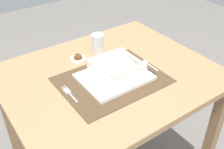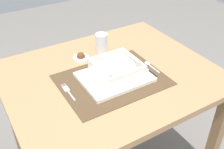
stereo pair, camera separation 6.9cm
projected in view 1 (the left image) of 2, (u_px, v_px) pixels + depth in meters
The scene contains 9 objects.
dining_table at pixel (110, 92), 1.30m from camera, with size 0.94×0.77×0.76m.
placemat at pixel (112, 80), 1.19m from camera, with size 0.45×0.35×0.00m, color #4C3823.
serving_plate at pixel (114, 77), 1.20m from camera, with size 0.30×0.23×0.02m, color white.
porridge_bowl at pixel (116, 68), 1.20m from camera, with size 0.19×0.19×0.05m.
fork at pixel (69, 93), 1.11m from camera, with size 0.02×0.13×0.00m.
spoon at pixel (147, 63), 1.30m from camera, with size 0.02×0.11×0.01m.
butter_knife at pixel (147, 69), 1.25m from camera, with size 0.01×0.13×0.01m.
drinking_glass at pixel (98, 44), 1.38m from camera, with size 0.06×0.06×0.10m.
condiment_saucer at pixel (78, 58), 1.32m from camera, with size 0.08×0.08×0.04m.
Camera 1 is at (-0.58, -0.84, 1.46)m, focal length 43.43 mm.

